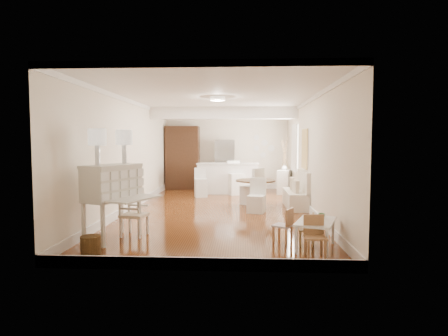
# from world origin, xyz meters

# --- Properties ---
(room) EXTENTS (9.00, 9.04, 2.82)m
(room) POSITION_xyz_m (0.04, 0.32, 1.98)
(room) COLOR brown
(room) RESTS_ON ground
(secretary_bureau) EXTENTS (1.38, 1.39, 1.34)m
(secretary_bureau) POSITION_xyz_m (-1.70, -2.97, 0.67)
(secretary_bureau) COLOR silver
(secretary_bureau) RESTS_ON ground
(gustavian_armchair) EXTENTS (0.53, 0.53, 0.80)m
(gustavian_armchair) POSITION_xyz_m (-1.40, -2.68, 0.40)
(gustavian_armchair) COLOR silver
(gustavian_armchair) RESTS_ON ground
(wicker_basket) EXTENTS (0.37, 0.37, 0.30)m
(wicker_basket) POSITION_xyz_m (-1.72, -3.91, 0.15)
(wicker_basket) COLOR #483116
(wicker_basket) RESTS_ON ground
(kids_table) EXTENTS (0.83, 1.06, 0.46)m
(kids_table) POSITION_xyz_m (1.79, -3.35, 0.23)
(kids_table) COLOR white
(kids_table) RESTS_ON ground
(kids_chair_a) EXTENTS (0.29, 0.29, 0.55)m
(kids_chair_a) POSITION_xyz_m (1.68, -3.16, 0.27)
(kids_chair_a) COLOR #AE884F
(kids_chair_a) RESTS_ON ground
(kids_chair_b) EXTENTS (0.40, 0.40, 0.61)m
(kids_chair_b) POSITION_xyz_m (1.29, -3.01, 0.31)
(kids_chair_b) COLOR #B47D51
(kids_chair_b) RESTS_ON ground
(kids_chair_c) EXTENTS (0.32, 0.32, 0.64)m
(kids_chair_c) POSITION_xyz_m (1.69, -3.84, 0.32)
(kids_chair_c) COLOR #B27E51
(kids_chair_c) RESTS_ON ground
(banquette) EXTENTS (0.52, 1.60, 0.98)m
(banquette) POSITION_xyz_m (1.99, 0.50, 0.49)
(banquette) COLOR silver
(banquette) RESTS_ON ground
(dining_table) EXTENTS (1.28, 1.28, 0.72)m
(dining_table) POSITION_xyz_m (0.94, 0.56, 0.36)
(dining_table) COLOR #4B3018
(dining_table) RESTS_ON ground
(slip_chair_near) EXTENTS (0.49, 0.50, 0.84)m
(slip_chair_near) POSITION_xyz_m (0.94, -0.28, 0.42)
(slip_chair_near) COLOR white
(slip_chair_near) RESTS_ON ground
(slip_chair_far) EXTENTS (0.70, 0.69, 1.02)m
(slip_chair_far) POSITION_xyz_m (0.86, 0.94, 0.51)
(slip_chair_far) COLOR silver
(slip_chair_far) RESTS_ON ground
(breakfast_counter) EXTENTS (2.05, 0.65, 1.03)m
(breakfast_counter) POSITION_xyz_m (0.10, 3.10, 0.52)
(breakfast_counter) COLOR white
(breakfast_counter) RESTS_ON ground
(bar_stool_left) EXTENTS (0.45, 0.45, 0.91)m
(bar_stool_left) POSITION_xyz_m (-0.72, 2.25, 0.46)
(bar_stool_left) COLOR silver
(bar_stool_left) RESTS_ON ground
(bar_stool_right) EXTENTS (0.58, 0.58, 1.11)m
(bar_stool_right) POSITION_xyz_m (0.36, 2.82, 0.56)
(bar_stool_right) COLOR silver
(bar_stool_right) RESTS_ON ground
(pantry_cabinet) EXTENTS (1.20, 0.60, 2.30)m
(pantry_cabinet) POSITION_xyz_m (-1.60, 4.18, 1.15)
(pantry_cabinet) COLOR #381E11
(pantry_cabinet) RESTS_ON ground
(fridge) EXTENTS (0.75, 0.65, 1.80)m
(fridge) POSITION_xyz_m (0.30, 4.15, 0.90)
(fridge) COLOR silver
(fridge) RESTS_ON ground
(sideboard) EXTENTS (0.58, 0.90, 0.80)m
(sideboard) POSITION_xyz_m (2.00, 3.16, 0.40)
(sideboard) COLOR beige
(sideboard) RESTS_ON ground
(pencil_cup) EXTENTS (0.14, 0.14, 0.09)m
(pencil_cup) POSITION_xyz_m (1.91, -3.18, 0.51)
(pencil_cup) COLOR #66AB63
(pencil_cup) RESTS_ON kids_table
(branch_vase) EXTENTS (0.23, 0.23, 0.19)m
(branch_vase) POSITION_xyz_m (1.98, 3.12, 0.89)
(branch_vase) COLOR white
(branch_vase) RESTS_ON sideboard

